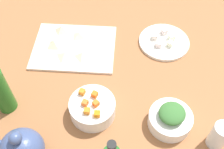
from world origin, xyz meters
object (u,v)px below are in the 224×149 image
at_px(teapot, 22,149).
at_px(drinking_glass_0, 219,136).
at_px(plate_tofu, 164,42).
at_px(bowl_carrots, 93,108).
at_px(cutting_board, 74,47).
at_px(bowl_greens, 170,120).

distance_m(teapot, drinking_glass_0, 0.59).
distance_m(plate_tofu, bowl_carrots, 0.43).
distance_m(cutting_board, bowl_carrots, 0.31).
height_order(plate_tofu, teapot, teapot).
height_order(cutting_board, teapot, teapot).
bearing_deg(cutting_board, teapot, 85.13).
distance_m(bowl_carrots, teapot, 0.25).
bearing_deg(bowl_carrots, cutting_board, -65.01).
xyz_separation_m(cutting_board, bowl_carrots, (-0.13, 0.28, 0.03)).
bearing_deg(bowl_greens, cutting_board, -36.34).
bearing_deg(plate_tofu, bowl_carrots, 58.34).
relative_size(cutting_board, teapot, 2.16).
relative_size(plate_tofu, teapot, 1.36).
distance_m(bowl_greens, bowl_carrots, 0.26).
height_order(bowl_greens, bowl_carrots, bowl_carrots).
bearing_deg(drinking_glass_0, teapot, 13.01).
xyz_separation_m(plate_tofu, teapot, (0.40, 0.55, 0.06)).
distance_m(plate_tofu, drinking_glass_0, 0.45).
bearing_deg(bowl_carrots, drinking_glass_0, 173.06).
bearing_deg(cutting_board, bowl_greens, 143.66).
bearing_deg(cutting_board, plate_tofu, -166.85).
bearing_deg(plate_tofu, cutting_board, 13.15).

